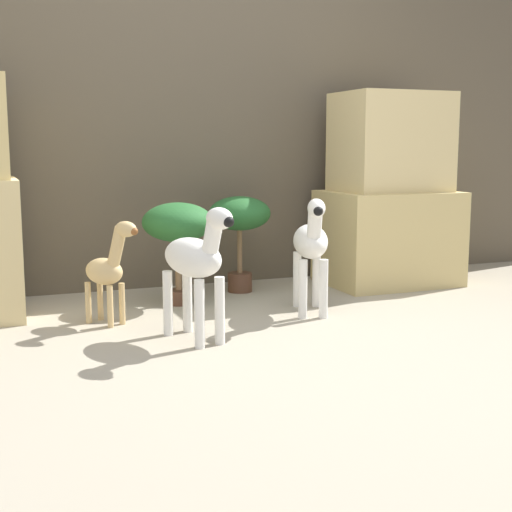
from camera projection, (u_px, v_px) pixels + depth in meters
The scene contains 8 objects.
ground_plane at pixel (274, 358), 2.96m from camera, with size 14.00×14.00×0.00m, color #9E937F.
wall_back at pixel (167, 109), 4.36m from camera, with size 6.40×0.08×2.20m.
rock_pillar_right at pixel (389, 199), 4.51m from camera, with size 0.80×0.61×1.20m.
zebra_right at pixel (311, 244), 3.71m from camera, with size 0.29×0.51×0.62m.
zebra_left at pixel (196, 261), 3.17m from camera, with size 0.28×0.51×0.62m.
giraffe_figurine at pixel (108, 267), 3.48m from camera, with size 0.27×0.33×0.52m.
potted_palm_front at pixel (178, 226), 3.92m from camera, with size 0.39×0.39×0.57m.
potted_palm_back at pixel (240, 219), 4.26m from camera, with size 0.37×0.37×0.58m.
Camera 1 is at (-1.12, -2.63, 0.87)m, focal length 50.00 mm.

